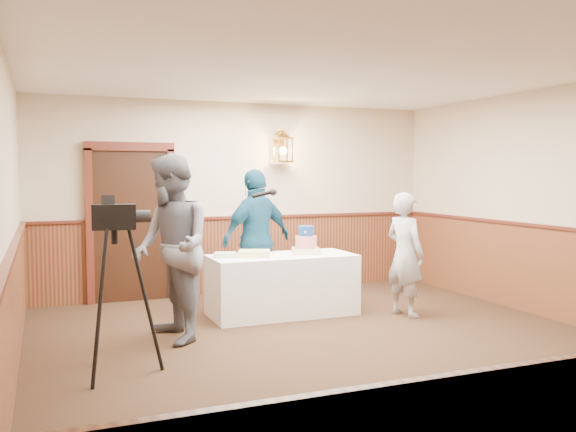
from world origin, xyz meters
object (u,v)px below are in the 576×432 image
Objects in this scene: interviewer at (171,248)px; assistant_p at (257,239)px; display_table at (282,285)px; tiered_cake at (306,243)px; sheet_cake_green at (225,255)px; sheet_cake_yellow at (254,254)px; baker at (405,254)px; tv_camera_rig at (116,299)px.

assistant_p is (1.35, 1.18, -0.08)m from interviewer.
tiered_cake reaches higher than display_table.
assistant_p is (-0.17, 0.47, 0.54)m from display_table.
display_table is at bearing 89.81° from assistant_p.
tiered_cake is 1.66× the size of sheet_cake_green.
interviewer is (-1.15, -0.69, 0.20)m from sheet_cake_yellow.
interviewer is at bearing 20.93° from assistant_p.
assistant_p is (-1.56, 1.09, 0.14)m from baker.
sheet_cake_yellow reaches higher than display_table.
sheet_cake_yellow is 0.21× the size of assistant_p.
baker is at bearing -18.76° from sheet_cake_yellow.
tiered_cake is 1.24m from baker.
assistant_p is (-0.51, 0.44, 0.02)m from tiered_cake.
display_table is 0.91× the size of interviewer.
interviewer reaches higher than baker.
interviewer reaches higher than tv_camera_rig.
tv_camera_rig is (-3.57, -0.95, -0.09)m from baker.
tv_camera_rig reaches higher than display_table.
tiered_cake is at bearing 3.54° from sheet_cake_yellow.
baker is (1.39, -0.62, 0.39)m from display_table.
display_table is 0.61m from tiered_cake.
tiered_cake is at bearing 38.53° from tv_camera_rig.
interviewer is (-1.52, -0.71, 0.61)m from display_table.
tv_camera_rig is (-0.66, -0.86, -0.31)m from interviewer.
tiered_cake is at bearing 104.83° from interviewer.
display_table is 4.77× the size of sheet_cake_yellow.
sheet_cake_yellow is at bearing -11.79° from sheet_cake_green.
sheet_cake_green is at bearing 16.86° from assistant_p.
sheet_cake_yellow is 0.36m from sheet_cake_green.
baker reaches higher than sheet_cake_green.
display_table is 4.24× the size of tiered_cake.
sheet_cake_green reaches higher than display_table.
assistant_p reaches higher than tiered_cake.
tiered_cake is 1.13× the size of sheet_cake_yellow.
tiered_cake is 0.22× the size of interviewer.
sheet_cake_green is (-0.72, 0.05, 0.40)m from display_table.
sheet_cake_yellow is at bearing -176.46° from tiered_cake.
sheet_cake_yellow is at bearing 47.26° from assistant_p.
tv_camera_rig reaches higher than tiered_cake.
baker reaches higher than sheet_cake_yellow.
display_table is at bearing 50.84° from baker.
baker is (1.05, -0.64, -0.12)m from tiered_cake.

